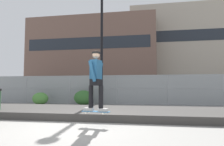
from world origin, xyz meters
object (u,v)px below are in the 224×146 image
(skateboard, at_px, (96,112))
(street_lamp, at_px, (102,29))
(shrub_center, at_px, (83,98))
(skater, at_px, (96,77))
(shrub_left, at_px, (40,99))
(parked_car_near, at_px, (77,90))

(skateboard, distance_m, street_lamp, 7.70)
(street_lamp, relative_size, shrub_center, 6.55)
(skater, distance_m, shrub_left, 8.04)
(skateboard, height_order, shrub_left, shrub_left)
(skater, height_order, shrub_left, skater)
(skateboard, xyz_separation_m, skater, (0.00, 0.00, 0.97))
(skater, xyz_separation_m, shrub_left, (-5.13, 6.11, -0.99))
(skater, distance_m, shrub_center, 6.84)
(skateboard, bearing_deg, shrub_center, 110.86)
(shrub_left, height_order, shrub_center, shrub_center)
(shrub_center, bearing_deg, skateboard, -69.14)
(street_lamp, height_order, parked_car_near, street_lamp)
(street_lamp, distance_m, parked_car_near, 5.89)
(street_lamp, relative_size, parked_car_near, 1.68)
(parked_car_near, relative_size, shrub_center, 3.89)
(skater, bearing_deg, shrub_center, 110.86)
(shrub_left, distance_m, shrub_center, 2.73)
(street_lamp, xyz_separation_m, parked_car_near, (-2.81, 3.50, -3.82))
(skateboard, distance_m, shrub_center, 6.78)
(skater, bearing_deg, parked_car_near, 112.63)
(parked_car_near, bearing_deg, shrub_center, -64.26)
(skater, relative_size, parked_car_near, 0.38)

